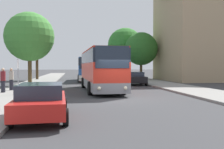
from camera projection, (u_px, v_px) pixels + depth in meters
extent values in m
plane|color=#38383A|center=(120.00, 99.00, 16.39)|extent=(300.00, 300.00, 0.00)
cube|color=gray|center=(2.00, 100.00, 15.35)|extent=(4.00, 120.00, 0.15)
cube|color=gray|center=(223.00, 96.00, 17.44)|extent=(4.00, 120.00, 0.15)
cube|color=gray|center=(101.00, 83.00, 22.14)|extent=(2.85, 10.72, 0.70)
cube|color=red|center=(101.00, 71.00, 22.11)|extent=(2.85, 10.72, 1.37)
cube|color=#232D3D|center=(101.00, 57.00, 22.07)|extent=(2.86, 10.51, 0.95)
cube|color=red|center=(101.00, 51.00, 22.05)|extent=(2.79, 10.51, 0.12)
cube|color=#232D3D|center=(112.00, 57.00, 16.82)|extent=(2.23, 0.14, 1.45)
sphere|color=#F4EAC1|center=(99.00, 88.00, 16.70)|extent=(0.24, 0.24, 0.24)
sphere|color=#F4EAC1|center=(126.00, 88.00, 17.02)|extent=(0.24, 0.24, 0.24)
cylinder|color=black|center=(90.00, 88.00, 18.78)|extent=(0.33, 1.01, 1.00)
cylinder|color=black|center=(124.00, 88.00, 19.23)|extent=(0.33, 1.01, 1.00)
cylinder|color=black|center=(83.00, 83.00, 25.05)|extent=(0.33, 1.01, 1.00)
cylinder|color=black|center=(109.00, 82.00, 25.51)|extent=(0.33, 1.01, 1.00)
cube|color=silver|center=(88.00, 77.00, 36.97)|extent=(2.99, 10.35, 0.70)
cube|color=#285BA8|center=(88.00, 70.00, 36.94)|extent=(2.99, 10.35, 1.19)
cube|color=#232D3D|center=(88.00, 62.00, 36.91)|extent=(3.00, 10.15, 0.95)
cube|color=#285BA8|center=(88.00, 58.00, 36.89)|extent=(2.93, 10.15, 0.12)
cube|color=#232D3D|center=(89.00, 63.00, 31.79)|extent=(2.32, 0.15, 1.45)
sphere|color=#F4EAC1|center=(82.00, 78.00, 31.73)|extent=(0.24, 0.24, 0.24)
sphere|color=#F4EAC1|center=(97.00, 78.00, 31.92)|extent=(0.24, 0.24, 0.24)
cylinder|color=black|center=(79.00, 78.00, 33.78)|extent=(0.34, 1.01, 1.00)
cylinder|color=black|center=(99.00, 78.00, 34.06)|extent=(0.34, 1.01, 1.00)
cylinder|color=black|center=(79.00, 77.00, 39.89)|extent=(0.34, 1.01, 1.00)
cylinder|color=black|center=(96.00, 77.00, 40.18)|extent=(0.34, 1.01, 1.00)
cube|color=red|center=(41.00, 104.00, 10.33)|extent=(2.03, 4.71, 0.58)
cube|color=#232D3D|center=(41.00, 90.00, 10.13)|extent=(1.72, 2.48, 0.52)
cylinder|color=black|center=(22.00, 106.00, 11.57)|extent=(0.23, 0.63, 0.62)
cylinder|color=black|center=(65.00, 105.00, 11.92)|extent=(0.23, 0.63, 0.62)
cylinder|color=black|center=(10.00, 119.00, 8.75)|extent=(0.23, 0.63, 0.62)
cylinder|color=black|center=(66.00, 117.00, 9.10)|extent=(0.23, 0.63, 0.62)
cube|color=black|center=(136.00, 79.00, 28.91)|extent=(1.99, 4.10, 0.66)
cube|color=#232D3D|center=(135.00, 74.00, 29.05)|extent=(1.68, 2.16, 0.47)
cylinder|color=black|center=(146.00, 83.00, 27.78)|extent=(0.23, 0.63, 0.62)
cylinder|color=black|center=(129.00, 83.00, 27.59)|extent=(0.23, 0.63, 0.62)
cylinder|color=black|center=(141.00, 82.00, 30.25)|extent=(0.23, 0.63, 0.62)
cylinder|color=black|center=(126.00, 82.00, 30.07)|extent=(0.23, 0.63, 0.62)
cube|color=slate|center=(117.00, 76.00, 39.37)|extent=(1.83, 4.54, 0.59)
cube|color=#232D3D|center=(117.00, 72.00, 39.53)|extent=(1.59, 2.37, 0.54)
cylinder|color=black|center=(125.00, 78.00, 38.14)|extent=(0.21, 0.62, 0.62)
cylinder|color=black|center=(113.00, 78.00, 37.85)|extent=(0.21, 0.62, 0.62)
cylinder|color=black|center=(121.00, 78.00, 40.90)|extent=(0.21, 0.62, 0.62)
cylinder|color=black|center=(110.00, 78.00, 40.62)|extent=(0.21, 0.62, 0.62)
cylinder|color=gray|center=(18.00, 77.00, 17.88)|extent=(0.08, 0.08, 2.41)
cube|color=silver|center=(18.00, 64.00, 17.85)|extent=(0.03, 0.45, 0.60)
cylinder|color=#23232D|center=(3.00, 87.00, 19.32)|extent=(0.30, 0.30, 0.85)
cylinder|color=maroon|center=(3.00, 76.00, 19.29)|extent=(0.36, 0.36, 0.71)
sphere|color=tan|center=(3.00, 70.00, 19.28)|extent=(0.23, 0.23, 0.23)
cylinder|color=#23232D|center=(11.00, 85.00, 21.12)|extent=(0.30, 0.30, 0.85)
cylinder|color=#B2A899|center=(11.00, 75.00, 21.10)|extent=(0.36, 0.36, 0.71)
sphere|color=tan|center=(11.00, 69.00, 21.08)|extent=(0.23, 0.23, 0.23)
cylinder|color=#513D23|center=(30.00, 70.00, 27.74)|extent=(0.40, 0.40, 3.11)
sphere|color=#428938|center=(30.00, 37.00, 27.63)|extent=(5.18, 5.18, 5.18)
cylinder|color=#47331E|center=(37.00, 66.00, 38.83)|extent=(0.40, 0.40, 4.03)
sphere|color=#428938|center=(37.00, 40.00, 38.71)|extent=(4.60, 4.60, 4.60)
cylinder|color=#513D23|center=(141.00, 70.00, 40.56)|extent=(0.40, 0.40, 2.72)
sphere|color=#286023|center=(141.00, 49.00, 40.46)|extent=(5.11, 5.11, 5.11)
cylinder|color=#47331E|center=(125.00, 68.00, 44.71)|extent=(0.40, 0.40, 3.18)
sphere|color=#2D7028|center=(125.00, 46.00, 44.59)|extent=(6.02, 6.02, 6.02)
cylinder|color=brown|center=(120.00, 67.00, 52.65)|extent=(0.40, 0.40, 3.47)
sphere|color=#286023|center=(120.00, 50.00, 52.54)|extent=(4.44, 4.44, 4.44)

